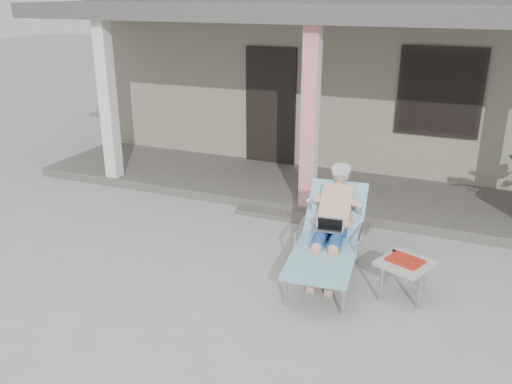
% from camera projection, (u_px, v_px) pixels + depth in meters
% --- Properties ---
extents(ground, '(60.00, 60.00, 0.00)m').
position_uv_depth(ground, '(252.00, 278.00, 6.37)').
color(ground, '#9E9E99').
rests_on(ground, ground).
extents(house, '(10.40, 5.40, 3.30)m').
position_uv_depth(house, '(371.00, 67.00, 11.42)').
color(house, gray).
rests_on(house, ground).
extents(porch_deck, '(10.00, 2.00, 0.15)m').
position_uv_depth(porch_deck, '(322.00, 191.00, 8.94)').
color(porch_deck, '#605B56').
rests_on(porch_deck, ground).
extents(porch_overhang, '(10.00, 2.30, 2.85)m').
position_uv_depth(porch_overhang, '(329.00, 19.00, 7.95)').
color(porch_overhang, silver).
rests_on(porch_overhang, porch_deck).
extents(porch_step, '(2.00, 0.30, 0.07)m').
position_uv_depth(porch_step, '(301.00, 218.00, 7.96)').
color(porch_step, '#605B56').
rests_on(porch_step, ground).
extents(lounger, '(0.88, 1.93, 1.22)m').
position_uv_depth(lounger, '(331.00, 213.00, 6.30)').
color(lounger, '#B7B7BC').
rests_on(lounger, ground).
extents(side_table, '(0.66, 0.66, 0.46)m').
position_uv_depth(side_table, '(405.00, 265.00, 5.87)').
color(side_table, '#AAAAA5').
rests_on(side_table, ground).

